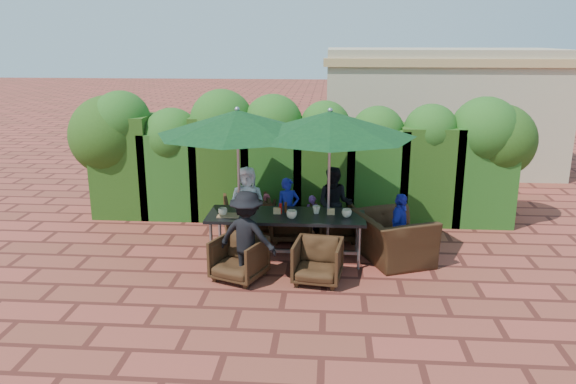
# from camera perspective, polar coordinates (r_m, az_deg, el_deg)

# --- Properties ---
(ground) EXTENTS (80.00, 80.00, 0.00)m
(ground) POSITION_cam_1_polar(r_m,az_deg,el_deg) (9.12, 0.23, -7.10)
(ground) COLOR brown
(ground) RESTS_ON ground
(dining_table) EXTENTS (2.53, 0.90, 0.75)m
(dining_table) POSITION_cam_1_polar(r_m,az_deg,el_deg) (9.04, -0.18, -2.74)
(dining_table) COLOR black
(dining_table) RESTS_ON ground
(umbrella_left) EXTENTS (2.57, 2.57, 2.46)m
(umbrella_left) POSITION_cam_1_polar(r_m,az_deg,el_deg) (8.85, -5.16, 7.04)
(umbrella_left) COLOR gray
(umbrella_left) RESTS_ON ground
(umbrella_right) EXTENTS (2.67, 2.67, 2.46)m
(umbrella_right) POSITION_cam_1_polar(r_m,az_deg,el_deg) (8.71, 4.29, 6.93)
(umbrella_right) COLOR gray
(umbrella_right) RESTS_ON ground
(chair_far_left) EXTENTS (0.96, 0.92, 0.83)m
(chair_far_left) POSITION_cam_1_polar(r_m,az_deg,el_deg) (10.13, -4.16, -2.31)
(chair_far_left) COLOR black
(chair_far_left) RESTS_ON ground
(chair_far_mid) EXTENTS (0.73, 0.69, 0.74)m
(chair_far_mid) POSITION_cam_1_polar(r_m,az_deg,el_deg) (9.97, 0.42, -2.83)
(chair_far_mid) COLOR black
(chair_far_mid) RESTS_ON ground
(chair_far_right) EXTENTS (0.80, 0.76, 0.70)m
(chair_far_right) POSITION_cam_1_polar(r_m,az_deg,el_deg) (10.00, 4.82, -2.94)
(chair_far_right) COLOR black
(chair_far_right) RESTS_ON ground
(chair_near_left) EXTENTS (0.88, 0.86, 0.71)m
(chair_near_left) POSITION_cam_1_polar(r_m,az_deg,el_deg) (8.42, -5.02, -6.55)
(chair_near_left) COLOR black
(chair_near_left) RESTS_ON ground
(chair_near_right) EXTENTS (0.76, 0.73, 0.70)m
(chair_near_right) POSITION_cam_1_polar(r_m,az_deg,el_deg) (8.30, 3.04, -6.85)
(chair_near_right) COLOR black
(chair_near_right) RESTS_ON ground
(chair_end_right) EXTENTS (1.15, 1.38, 1.03)m
(chair_end_right) POSITION_cam_1_polar(r_m,az_deg,el_deg) (9.15, 10.66, -3.85)
(chair_end_right) COLOR black
(chair_end_right) RESTS_ON ground
(adult_far_left) EXTENTS (0.67, 0.43, 1.31)m
(adult_far_left) POSITION_cam_1_polar(r_m,az_deg,el_deg) (10.01, -4.15, -1.10)
(adult_far_left) COLOR white
(adult_far_left) RESTS_ON ground
(adult_far_mid) EXTENTS (0.48, 0.44, 1.12)m
(adult_far_mid) POSITION_cam_1_polar(r_m,az_deg,el_deg) (9.92, -0.00, -1.77)
(adult_far_mid) COLOR #1F27A9
(adult_far_mid) RESTS_ON ground
(adult_far_right) EXTENTS (0.69, 0.48, 1.32)m
(adult_far_right) POSITION_cam_1_polar(r_m,az_deg,el_deg) (9.90, 4.75, -1.24)
(adult_far_right) COLOR black
(adult_far_right) RESTS_ON ground
(adult_near_left) EXTENTS (0.96, 0.64, 1.37)m
(adult_near_left) POSITION_cam_1_polar(r_m,az_deg,el_deg) (8.25, -4.17, -4.53)
(adult_near_left) COLOR black
(adult_near_left) RESTS_ON ground
(adult_end_right) EXTENTS (0.56, 0.75, 1.15)m
(adult_end_right) POSITION_cam_1_polar(r_m,az_deg,el_deg) (9.07, 11.23, -3.67)
(adult_end_right) COLOR #1F27A9
(adult_end_right) RESTS_ON ground
(child_left) EXTENTS (0.30, 0.25, 0.77)m
(child_left) POSITION_cam_1_polar(r_m,az_deg,el_deg) (10.18, -2.16, -2.34)
(child_left) COLOR #D84C66
(child_left) RESTS_ON ground
(child_right) EXTENTS (0.29, 0.25, 0.78)m
(child_right) POSITION_cam_1_polar(r_m,az_deg,el_deg) (10.05, 2.50, -2.56)
(child_right) COLOR #87489D
(child_right) RESTS_ON ground
(pedestrian_a) EXTENTS (1.81, 1.61, 1.93)m
(pedestrian_a) POSITION_cam_1_polar(r_m,az_deg,el_deg) (12.83, 8.59, 3.92)
(pedestrian_a) COLOR #24842E
(pedestrian_a) RESTS_ON ground
(pedestrian_b) EXTENTS (0.82, 0.57, 1.59)m
(pedestrian_b) POSITION_cam_1_polar(r_m,az_deg,el_deg) (13.34, 11.98, 3.45)
(pedestrian_b) COLOR #D84C66
(pedestrian_b) RESTS_ON ground
(pedestrian_c) EXTENTS (1.16, 0.91, 1.64)m
(pedestrian_c) POSITION_cam_1_polar(r_m,az_deg,el_deg) (13.36, 16.46, 3.28)
(pedestrian_c) COLOR #97979F
(pedestrian_c) RESTS_ON ground
(cup_a) EXTENTS (0.15, 0.15, 0.12)m
(cup_a) POSITION_cam_1_polar(r_m,az_deg,el_deg) (9.02, -6.64, -2.00)
(cup_a) COLOR beige
(cup_a) RESTS_ON dining_table
(cup_b) EXTENTS (0.15, 0.15, 0.14)m
(cup_b) POSITION_cam_1_polar(r_m,az_deg,el_deg) (9.15, -4.19, -1.60)
(cup_b) COLOR beige
(cup_b) RESTS_ON dining_table
(cup_c) EXTENTS (0.17, 0.17, 0.13)m
(cup_c) POSITION_cam_1_polar(r_m,az_deg,el_deg) (8.81, 0.37, -2.28)
(cup_c) COLOR beige
(cup_c) RESTS_ON dining_table
(cup_d) EXTENTS (0.13, 0.13, 0.12)m
(cup_d) POSITION_cam_1_polar(r_m,az_deg,el_deg) (9.07, 2.89, -1.81)
(cup_d) COLOR beige
(cup_d) RESTS_ON dining_table
(cup_e) EXTENTS (0.16, 0.16, 0.13)m
(cup_e) POSITION_cam_1_polar(r_m,az_deg,el_deg) (8.92, 5.98, -2.15)
(cup_e) COLOR beige
(cup_e) RESTS_ON dining_table
(ketchup_bottle) EXTENTS (0.04, 0.04, 0.17)m
(ketchup_bottle) POSITION_cam_1_polar(r_m,az_deg,el_deg) (9.03, -0.75, -1.70)
(ketchup_bottle) COLOR #B20C0A
(ketchup_bottle) RESTS_ON dining_table
(sauce_bottle) EXTENTS (0.04, 0.04, 0.17)m
(sauce_bottle) POSITION_cam_1_polar(r_m,az_deg,el_deg) (9.10, -0.24, -1.57)
(sauce_bottle) COLOR #4C230C
(sauce_bottle) RESTS_ON dining_table
(serving_tray) EXTENTS (0.35, 0.25, 0.02)m
(serving_tray) POSITION_cam_1_polar(r_m,az_deg,el_deg) (8.99, -6.04, -2.37)
(serving_tray) COLOR #936C47
(serving_tray) RESTS_ON dining_table
(number_block_left) EXTENTS (0.12, 0.06, 0.10)m
(number_block_left) POSITION_cam_1_polar(r_m,az_deg,el_deg) (9.04, -1.11, -1.92)
(number_block_left) COLOR #DCB171
(number_block_left) RESTS_ON dining_table
(number_block_right) EXTENTS (0.12, 0.06, 0.10)m
(number_block_right) POSITION_cam_1_polar(r_m,az_deg,el_deg) (9.03, 4.39, -1.99)
(number_block_right) COLOR #DCB171
(number_block_right) RESTS_ON dining_table
(hedge_wall) EXTENTS (9.10, 1.60, 2.54)m
(hedge_wall) POSITION_cam_1_polar(r_m,az_deg,el_deg) (10.96, 0.27, 4.26)
(hedge_wall) COLOR #1A350E
(hedge_wall) RESTS_ON ground
(building) EXTENTS (6.20, 3.08, 3.20)m
(building) POSITION_cam_1_polar(r_m,az_deg,el_deg) (15.78, 15.07, 8.08)
(building) COLOR tan
(building) RESTS_ON ground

